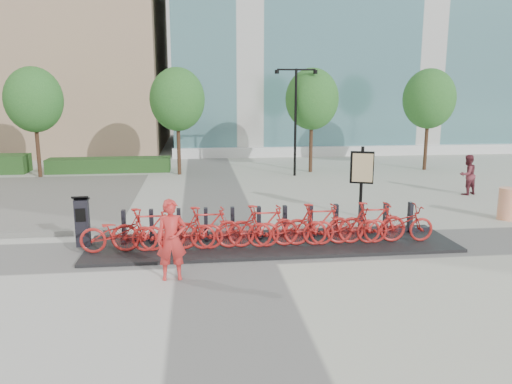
{
  "coord_description": "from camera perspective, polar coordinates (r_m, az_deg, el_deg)",
  "views": [
    {
      "loc": [
        -0.63,
        -12.22,
        4.03
      ],
      "look_at": [
        1.0,
        1.5,
        1.2
      ],
      "focal_mm": 35.0,
      "sensor_mm": 36.0,
      "label": 1
    }
  ],
  "objects": [
    {
      "name": "tree_1",
      "position": [
        24.24,
        -8.99,
        10.4
      ],
      "size": [
        2.6,
        2.6,
        5.1
      ],
      "color": "#322717",
      "rests_on": "ground"
    },
    {
      "name": "bike_1",
      "position": [
        12.7,
        -12.2,
        -4.22
      ],
      "size": [
        1.84,
        0.52,
        1.1
      ],
      "primitive_type": "imported",
      "rotation": [
        0.0,
        0.0,
        1.57
      ],
      "color": "#AC1E1B",
      "rests_on": "dock_pad"
    },
    {
      "name": "bike_7",
      "position": [
        13.0,
        7.14,
        -3.67
      ],
      "size": [
        1.84,
        0.52,
        1.1
      ],
      "primitive_type": "imported",
      "rotation": [
        0.0,
        0.0,
        1.57
      ],
      "color": "#AC1E1B",
      "rests_on": "dock_pad"
    },
    {
      "name": "bike_4",
      "position": [
        12.68,
        -2.41,
        -4.23
      ],
      "size": [
        1.89,
        0.66,
        0.99
      ],
      "primitive_type": "imported",
      "rotation": [
        0.0,
        0.0,
        1.57
      ],
      "color": "#AC1E1B",
      "rests_on": "dock_pad"
    },
    {
      "name": "worker_red",
      "position": [
        10.88,
        -9.62,
        -5.41
      ],
      "size": [
        0.66,
        0.45,
        1.77
      ],
      "primitive_type": "imported",
      "rotation": [
        0.0,
        0.0,
        0.04
      ],
      "color": "red",
      "rests_on": "ground"
    },
    {
      "name": "hedge_b",
      "position": [
        26.05,
        -16.39,
        2.99
      ],
      "size": [
        6.0,
        1.2,
        0.7
      ],
      "primitive_type": "cube",
      "color": "#1B3E19",
      "rests_on": "ground"
    },
    {
      "name": "construction_barrel",
      "position": [
        17.61,
        26.75,
        -1.22
      ],
      "size": [
        0.53,
        0.53,
        1.02
      ],
      "primitive_type": "cylinder",
      "rotation": [
        0.0,
        0.0,
        -0.0
      ],
      "color": "#FA5607",
      "rests_on": "ground"
    },
    {
      "name": "ground",
      "position": [
        12.88,
        -3.65,
        -6.68
      ],
      "size": [
        120.0,
        120.0,
        0.0
      ],
      "primitive_type": "plane",
      "color": "#ABAE9A"
    },
    {
      "name": "bike_10",
      "position": [
        13.69,
        15.96,
        -3.49
      ],
      "size": [
        1.89,
        0.66,
        0.99
      ],
      "primitive_type": "imported",
      "rotation": [
        0.0,
        0.0,
        1.57
      ],
      "color": "#AC1E1B",
      "rests_on": "dock_pad"
    },
    {
      "name": "tree_2",
      "position": [
        24.87,
        6.41,
        10.5
      ],
      "size": [
        2.6,
        2.6,
        5.1
      ],
      "color": "#322717",
      "rests_on": "ground"
    },
    {
      "name": "dock_rail_posts",
      "position": [
        13.61,
        1.87,
        -3.44
      ],
      "size": [
        8.02,
        0.5,
        0.85
      ],
      "primitive_type": null,
      "color": "black",
      "rests_on": "dock_pad"
    },
    {
      "name": "streetlamp",
      "position": [
        23.69,
        4.55,
        9.38
      ],
      "size": [
        2.0,
        0.2,
        5.0
      ],
      "color": "black",
      "rests_on": "ground"
    },
    {
      "name": "bike_0",
      "position": [
        12.8,
        -15.41,
        -4.5
      ],
      "size": [
        1.89,
        0.66,
        0.99
      ],
      "primitive_type": "imported",
      "rotation": [
        0.0,
        0.0,
        1.57
      ],
      "color": "#AC1E1B",
      "rests_on": "dock_pad"
    },
    {
      "name": "tree_3",
      "position": [
        26.87,
        19.17,
        10.01
      ],
      "size": [
        2.6,
        2.6,
        5.1
      ],
      "color": "#322717",
      "rests_on": "ground"
    },
    {
      "name": "kiosk",
      "position": [
        13.56,
        -19.23,
        -3.21
      ],
      "size": [
        0.43,
        0.37,
        1.34
      ],
      "rotation": [
        0.0,
        0.0,
        0.06
      ],
      "color": "black",
      "rests_on": "dock_pad"
    },
    {
      "name": "map_sign",
      "position": [
        16.29,
        12.01,
        2.41
      ],
      "size": [
        0.73,
        0.36,
        2.28
      ],
      "rotation": [
        0.0,
        0.0,
        -0.36
      ],
      "color": "black",
      "rests_on": "ground"
    },
    {
      "name": "dock_pad",
      "position": [
        13.28,
        1.91,
        -5.91
      ],
      "size": [
        9.6,
        2.4,
        0.08
      ],
      "primitive_type": "cube",
      "color": "black",
      "rests_on": "ground"
    },
    {
      "name": "bike_8",
      "position": [
        13.21,
        10.18,
        -3.77
      ],
      "size": [
        1.89,
        0.66,
        0.99
      ],
      "primitive_type": "imported",
      "rotation": [
        0.0,
        0.0,
        1.57
      ],
      "color": "#AC1E1B",
      "rests_on": "dock_pad"
    },
    {
      "name": "bike_6",
      "position": [
        12.87,
        4.01,
        -4.02
      ],
      "size": [
        1.89,
        0.66,
        0.99
      ],
      "primitive_type": "imported",
      "rotation": [
        0.0,
        0.0,
        1.57
      ],
      "color": "#AC1E1B",
      "rests_on": "dock_pad"
    },
    {
      "name": "bike_2",
      "position": [
        12.66,
        -8.94,
        -4.4
      ],
      "size": [
        1.89,
        0.66,
        0.99
      ],
      "primitive_type": "imported",
      "rotation": [
        0.0,
        0.0,
        1.57
      ],
      "color": "#AC1E1B",
      "rests_on": "dock_pad"
    },
    {
      "name": "pedestrian",
      "position": [
        21.14,
        23.0,
        1.83
      ],
      "size": [
        0.93,
        0.83,
        1.58
      ],
      "primitive_type": "imported",
      "rotation": [
        0.0,
        0.0,
        3.51
      ],
      "color": "maroon",
      "rests_on": "ground"
    },
    {
      "name": "bike_3",
      "position": [
        12.64,
        -5.68,
        -4.08
      ],
      "size": [
        1.84,
        0.52,
        1.1
      ],
      "primitive_type": "imported",
      "rotation": [
        0.0,
        0.0,
        1.57
      ],
      "color": "#AC1E1B",
      "rests_on": "dock_pad"
    },
    {
      "name": "bike_9",
      "position": [
        13.42,
        13.13,
        -3.41
      ],
      "size": [
        1.84,
        0.52,
        1.1
      ],
      "primitive_type": "imported",
      "rotation": [
        0.0,
        0.0,
        1.57
      ],
      "color": "#AC1E1B",
      "rests_on": "dock_pad"
    },
    {
      "name": "bike_5",
      "position": [
        12.74,
        0.83,
        -3.9
      ],
      "size": [
        1.84,
        0.52,
        1.1
      ],
      "primitive_type": "imported",
      "rotation": [
        0.0,
        0.0,
        1.57
      ],
      "color": "#AC1E1B",
      "rests_on": "dock_pad"
    },
    {
      "name": "tree_0",
      "position": [
        25.32,
        -24.06,
        9.6
      ],
      "size": [
        2.6,
        2.6,
        5.1
      ],
      "color": "#322717",
      "rests_on": "ground"
    }
  ]
}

